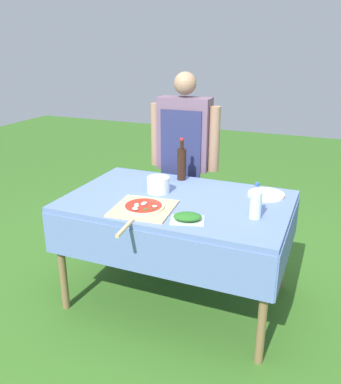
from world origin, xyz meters
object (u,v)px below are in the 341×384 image
(pizza_on_peel, at_px, (143,208))
(water_bottle, at_px, (256,202))
(plate_stack, at_px, (266,195))
(mixing_tub, at_px, (158,185))
(oil_bottle, at_px, (182,163))
(person_cook, at_px, (184,152))
(herb_container, at_px, (187,217))
(prep_table, at_px, (178,211))

(pizza_on_peel, bearing_deg, water_bottle, 6.86)
(water_bottle, relative_size, plate_stack, 0.89)
(water_bottle, height_order, mixing_tub, water_bottle)
(oil_bottle, height_order, water_bottle, oil_bottle)
(mixing_tub, bearing_deg, pizza_on_peel, -82.92)
(pizza_on_peel, bearing_deg, person_cook, 89.26)
(mixing_tub, bearing_deg, water_bottle, -14.33)
(person_cook, distance_m, pizza_on_peel, 0.96)
(person_cook, distance_m, plate_stack, 0.86)
(person_cook, height_order, herb_container, person_cook)
(prep_table, distance_m, herb_container, 0.38)
(mixing_tub, relative_size, plate_stack, 0.63)
(person_cook, bearing_deg, oil_bottle, 104.97)
(person_cook, height_order, pizza_on_peel, person_cook)
(mixing_tub, bearing_deg, prep_table, -20.71)
(person_cook, xyz_separation_m, herb_container, (0.40, -0.99, -0.11))
(person_cook, bearing_deg, plate_stack, 149.84)
(herb_container, bearing_deg, water_bottle, 28.46)
(prep_table, xyz_separation_m, oil_bottle, (-0.12, 0.39, 0.22))
(oil_bottle, xyz_separation_m, plate_stack, (0.66, -0.11, -0.12))
(prep_table, relative_size, person_cook, 0.96)
(herb_container, distance_m, mixing_tub, 0.52)
(prep_table, height_order, person_cook, person_cook)
(prep_table, bearing_deg, pizza_on_peel, -115.97)
(oil_bottle, relative_size, plate_stack, 1.29)
(person_cook, height_order, oil_bottle, person_cook)
(oil_bottle, bearing_deg, water_bottle, -37.14)
(pizza_on_peel, height_order, plate_stack, pizza_on_peel)
(plate_stack, bearing_deg, prep_table, -152.57)
(pizza_on_peel, bearing_deg, mixing_tub, 91.40)
(water_bottle, distance_m, plate_stack, 0.41)
(person_cook, relative_size, pizza_on_peel, 2.55)
(water_bottle, bearing_deg, oil_bottle, 142.86)
(pizza_on_peel, bearing_deg, herb_container, -13.66)
(pizza_on_peel, distance_m, water_bottle, 0.70)
(person_cook, relative_size, mixing_tub, 9.88)
(herb_container, xyz_separation_m, mixing_tub, (-0.36, 0.38, 0.03))
(person_cook, xyz_separation_m, oil_bottle, (0.09, -0.29, -0.01))
(water_bottle, distance_m, herb_container, 0.42)
(prep_table, distance_m, person_cook, 0.75)
(herb_container, height_order, mixing_tub, mixing_tub)
(oil_bottle, bearing_deg, mixing_tub, -98.91)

